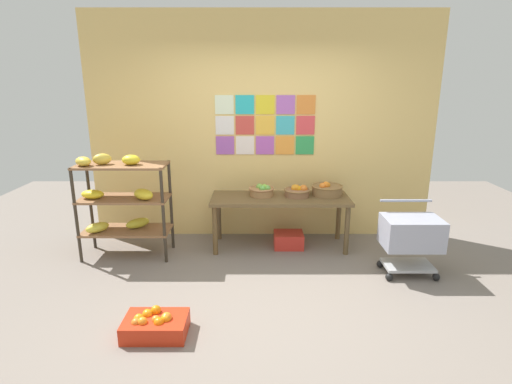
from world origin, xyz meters
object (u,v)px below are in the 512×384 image
at_px(fruit_basket_right, 263,191).
at_px(fruit_basket_back_left, 328,189).
at_px(display_table, 281,203).
at_px(shopping_cart, 413,235).
at_px(banana_shelf_unit, 122,196).
at_px(fruit_basket_left, 299,191).
at_px(produce_crate_under_table, 290,240).
at_px(orange_crate_foreground, 157,325).

bearing_deg(fruit_basket_right, fruit_basket_back_left, 2.14).
relative_size(display_table, shopping_cart, 2.18).
bearing_deg(fruit_basket_right, banana_shelf_unit, -168.36).
height_order(fruit_basket_left, produce_crate_under_table, fruit_basket_left).
xyz_separation_m(banana_shelf_unit, shopping_cart, (3.21, -0.48, -0.29)).
bearing_deg(banana_shelf_unit, fruit_basket_right, 11.64).
xyz_separation_m(fruit_basket_back_left, shopping_cart, (0.76, -0.85, -0.27)).
distance_m(fruit_basket_left, orange_crate_foreground, 2.40).
xyz_separation_m(fruit_basket_right, shopping_cart, (1.57, -0.82, -0.27)).
height_order(display_table, fruit_basket_right, fruit_basket_right).
distance_m(banana_shelf_unit, display_table, 1.89).
bearing_deg(produce_crate_under_table, fruit_basket_right, 165.76).
bearing_deg(shopping_cart, fruit_basket_left, 153.50).
height_order(fruit_basket_right, produce_crate_under_table, fruit_basket_right).
relative_size(banana_shelf_unit, fruit_basket_right, 3.95).
xyz_separation_m(fruit_basket_left, shopping_cart, (1.13, -0.80, -0.26)).
relative_size(orange_crate_foreground, shopping_cart, 0.67).
distance_m(fruit_basket_right, fruit_basket_left, 0.44).
distance_m(display_table, produce_crate_under_table, 0.49).
distance_m(display_table, fruit_basket_left, 0.26).
xyz_separation_m(fruit_basket_right, fruit_basket_left, (0.44, -0.02, -0.00)).
relative_size(banana_shelf_unit, orange_crate_foreground, 2.40).
distance_m(banana_shelf_unit, shopping_cart, 3.26).
height_order(fruit_basket_back_left, orange_crate_foreground, fruit_basket_back_left).
bearing_deg(produce_crate_under_table, shopping_cart, -30.80).
bearing_deg(fruit_basket_right, fruit_basket_left, -2.44).
distance_m(fruit_basket_right, orange_crate_foreground, 2.20).
xyz_separation_m(fruit_basket_right, orange_crate_foreground, (-0.90, -1.90, -0.63)).
bearing_deg(fruit_basket_back_left, shopping_cart, -48.24).
xyz_separation_m(banana_shelf_unit, fruit_basket_left, (2.08, 0.32, -0.02)).
relative_size(banana_shelf_unit, display_table, 0.73).
relative_size(fruit_basket_left, shopping_cart, 0.42).
bearing_deg(fruit_basket_back_left, banana_shelf_unit, -171.46).
height_order(banana_shelf_unit, display_table, banana_shelf_unit).
height_order(display_table, produce_crate_under_table, display_table).
height_order(fruit_basket_left, orange_crate_foreground, fruit_basket_left).
bearing_deg(shopping_cart, display_table, 159.41).
bearing_deg(produce_crate_under_table, banana_shelf_unit, -172.72).
relative_size(display_table, produce_crate_under_table, 4.65).
relative_size(fruit_basket_back_left, shopping_cart, 0.51).
bearing_deg(display_table, fruit_basket_back_left, 8.96).
bearing_deg(fruit_basket_left, shopping_cart, -35.32).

